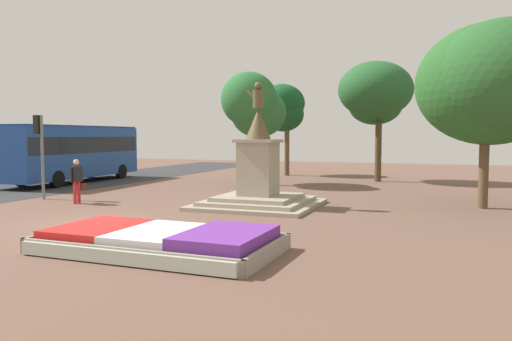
{
  "coord_description": "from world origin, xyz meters",
  "views": [
    {
      "loc": [
        10.05,
        -12.27,
        2.73
      ],
      "look_at": [
        4.39,
        2.72,
        1.59
      ],
      "focal_mm": 35.0,
      "sensor_mm": 36.0,
      "label": 1
    }
  ],
  "objects": [
    {
      "name": "city_bus",
      "position": [
        -9.98,
        10.82,
        1.88
      ],
      "size": [
        2.94,
        9.9,
        3.27
      ],
      "color": "#1E4799",
      "rests_on": "ground_plane"
    },
    {
      "name": "park_tree_street_side",
      "position": [
        0.27,
        13.42,
        4.28
      ],
      "size": [
        3.24,
        4.15,
        6.14
      ],
      "color": "#4C3823",
      "rests_on": "ground_plane"
    },
    {
      "name": "statue_monument",
      "position": [
        3.42,
        5.54,
        0.99
      ],
      "size": [
        4.42,
        4.42,
        4.74
      ],
      "color": "gray",
      "rests_on": "ground_plane"
    },
    {
      "name": "pedestrian_with_handbag",
      "position": [
        -3.63,
        3.73,
        1.01
      ],
      "size": [
        0.32,
        0.72,
        1.77
      ],
      "color": "red",
      "rests_on": "ground_plane"
    },
    {
      "name": "traffic_light_mid_block",
      "position": [
        -6.04,
        4.33,
        2.51
      ],
      "size": [
        0.41,
        0.29,
        3.58
      ],
      "color": "slate",
      "rests_on": "ground_plane"
    },
    {
      "name": "ground_plane",
      "position": [
        0.0,
        0.0,
        0.0
      ],
      "size": [
        75.67,
        75.67,
        0.0
      ],
      "primitive_type": "plane",
      "color": "brown"
    },
    {
      "name": "park_tree_far_right",
      "position": [
        -0.35,
        20.43,
        4.6
      ],
      "size": [
        3.11,
        3.4,
        6.23
      ],
      "color": "brown",
      "rests_on": "ground_plane"
    },
    {
      "name": "park_tree_behind_statue",
      "position": [
        6.17,
        18.03,
        5.16
      ],
      "size": [
        4.36,
        4.6,
        7.05
      ],
      "color": "#4C3823",
      "rests_on": "ground_plane"
    },
    {
      "name": "flower_planter",
      "position": [
        3.88,
        -2.29,
        0.25
      ],
      "size": [
        5.65,
        3.03,
        0.59
      ],
      "color": "#38281C",
      "rests_on": "ground_plane"
    },
    {
      "name": "park_tree_mid_canopy",
      "position": [
        11.62,
        8.12,
        4.65
      ],
      "size": [
        5.55,
        5.89,
        6.9
      ],
      "color": "brown",
      "rests_on": "ground_plane"
    }
  ]
}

